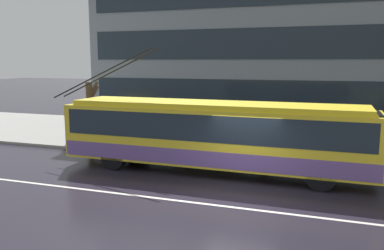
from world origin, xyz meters
TOP-DOWN VIEW (x-y plane):
  - ground_plane at (0.00, 0.00)m, footprint 160.00×160.00m
  - sidewalk_slab at (0.00, 9.10)m, footprint 80.00×10.00m
  - lane_centre_line at (0.00, -1.20)m, footprint 72.00×0.14m
  - trolleybus at (-1.56, 2.50)m, footprint 13.63×2.69m
  - bus_shelter at (-2.93, 5.62)m, footprint 3.62×1.69m
  - pedestrian_at_shelter at (3.11, 5.15)m, footprint 1.47×1.47m
  - pedestrian_approaching_curb at (-3.42, 4.79)m, footprint 1.28×1.28m
  - pedestrian_walking_past at (-0.08, 6.99)m, footprint 1.29×1.29m
  - pedestrian_waiting_by_pole at (0.23, 5.01)m, footprint 1.57×1.57m
  - street_tree_bare at (-9.45, 5.76)m, footprint 0.77×0.91m
  - office_tower_corner_left at (-3.67, 23.52)m, footprint 25.32×14.86m

SIDE VIEW (x-z plane):
  - ground_plane at x=0.00m, z-range 0.00..0.00m
  - lane_centre_line at x=0.00m, z-range 0.00..0.01m
  - sidewalk_slab at x=0.00m, z-range 0.00..0.14m
  - trolleybus at x=-1.56m, z-range -0.94..4.07m
  - pedestrian_waiting_by_pole at x=0.23m, z-range 0.76..2.70m
  - pedestrian_approaching_curb at x=-3.42m, z-range 0.72..2.74m
  - pedestrian_at_shelter at x=3.11m, z-range 0.76..2.73m
  - pedestrian_walking_past at x=-0.08m, z-range 0.78..2.73m
  - street_tree_bare at x=-9.45m, z-range 0.27..3.50m
  - bus_shelter at x=-2.93m, z-range 0.75..3.13m
  - office_tower_corner_left at x=-3.67m, z-range 0.01..19.00m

